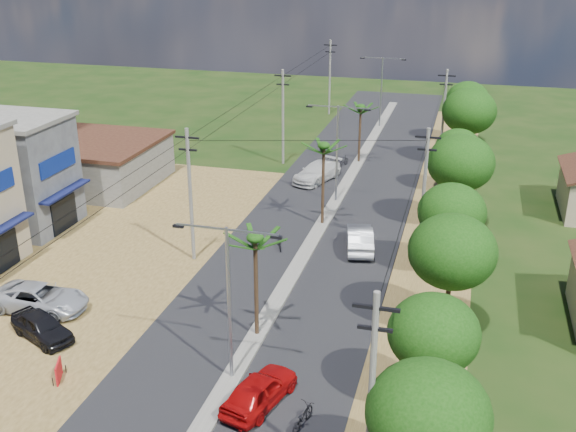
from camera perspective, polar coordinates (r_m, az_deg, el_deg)
name	(u,v)px	position (r m, az deg, el deg)	size (l,w,h in m)	color
ground	(232,379)	(33.68, -4.77, -13.60)	(160.00, 160.00, 0.00)	black
road	(306,252)	(46.11, 1.55, -3.08)	(12.00, 110.00, 0.04)	black
median	(316,234)	(48.75, 2.40, -1.56)	(1.00, 90.00, 0.18)	#605E56
dirt_lot_west	(55,270)	(46.13, -19.13, -4.38)	(18.00, 46.00, 0.04)	brown
dirt_shoulder_east	(432,267)	(45.07, 12.13, -4.23)	(5.00, 90.00, 0.03)	brown
shophouse_grey	(11,172)	(53.08, -22.43, 3.44)	(9.00, 6.40, 8.30)	#46484D
low_shed	(97,162)	(60.99, -15.86, 4.38)	(10.40, 10.40, 3.95)	#605E56
tree_east_a	(428,415)	(24.72, 11.78, -16.13)	(4.40, 4.40, 6.37)	black
tree_east_b	(434,333)	(29.90, 12.23, -9.68)	(4.00, 4.00, 5.83)	black
tree_east_c	(452,252)	(35.75, 13.75, -2.95)	(4.60, 4.60, 6.83)	black
tree_east_d	(452,212)	(42.42, 13.70, 0.31)	(4.20, 4.20, 6.13)	black
tree_east_e	(461,163)	(49.74, 14.43, 4.38)	(4.80, 4.80, 7.14)	black
tree_east_f	(458,148)	(57.76, 14.19, 5.58)	(3.80, 3.80, 5.52)	black
tree_east_g	(469,111)	(65.18, 15.09, 8.56)	(5.00, 5.00, 7.38)	black
tree_east_h	(467,100)	(73.13, 14.95, 9.50)	(4.40, 4.40, 6.52)	black
palm_median_near	(255,242)	(34.19, -2.79, -2.25)	(2.00, 2.00, 6.15)	black
palm_median_mid	(324,149)	(48.60, 3.05, 5.65)	(2.00, 2.00, 6.55)	black
palm_median_far	(361,109)	(63.99, 6.18, 8.97)	(2.00, 2.00, 5.85)	black
streetlight_near	(229,292)	(31.15, -5.05, -6.42)	(5.10, 0.18, 8.00)	gray
streetlight_mid	(337,146)	(53.61, 4.19, 5.95)	(5.10, 0.18, 8.00)	gray
streetlight_far	(381,86)	(77.65, 7.92, 10.83)	(5.10, 0.18, 8.00)	gray
utility_pole_w_b	(190,192)	(43.77, -8.28, 2.00)	(1.60, 0.24, 9.00)	#605E56
utility_pole_w_c	(283,115)	(63.67, -0.43, 8.56)	(1.60, 0.24, 9.00)	#605E56
utility_pole_w_d	(330,76)	(83.65, 3.56, 11.77)	(1.60, 0.24, 9.00)	#605E56
utility_pole_e_a	(371,399)	(24.67, 7.05, -15.09)	(1.60, 0.24, 9.00)	#605E56
utility_pole_e_b	(424,192)	(44.21, 11.41, 1.99)	(1.60, 0.24, 9.00)	#605E56
utility_pole_e_c	(443,115)	(65.33, 13.02, 8.35)	(1.60, 0.24, 9.00)	#605E56
car_red_near	(259,391)	(31.57, -2.43, -14.56)	(1.81, 4.49, 1.53)	#970808
car_silver_mid	(360,239)	(46.48, 6.09, -1.92)	(1.72, 4.93, 1.62)	#AEB2B7
car_white_far	(317,172)	(59.78, 2.47, 3.70)	(2.27, 5.58, 1.62)	#B5B5B0
car_parked_silver	(40,299)	(41.26, -20.23, -6.58)	(2.55, 5.54, 1.54)	#AEB2B7
car_parked_dark	(42,327)	(38.51, -20.12, -8.81)	(1.68, 4.17, 1.42)	black
moto_rider_east	(302,418)	(30.50, 1.23, -16.70)	(0.66, 1.89, 0.99)	black
moto_rider_west_a	(280,244)	(46.39, -0.71, -2.39)	(0.54, 1.54, 0.81)	black
moto_rider_west_b	(344,161)	(64.13, 4.74, 4.64)	(0.47, 1.68, 1.01)	black
roadside_sign	(59,371)	(35.01, -18.83, -12.35)	(0.54, 1.14, 1.00)	#B51016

